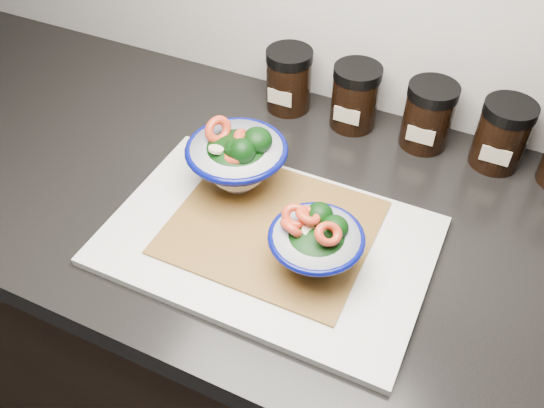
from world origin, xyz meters
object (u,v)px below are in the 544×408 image
at_px(cutting_board, 268,241).
at_px(spice_jar_a, 289,80).
at_px(bowl_left, 238,158).
at_px(spice_jar_b, 355,97).
at_px(spice_jar_d, 502,135).
at_px(bowl_right, 316,243).
at_px(spice_jar_c, 428,116).

bearing_deg(cutting_board, spice_jar_a, 109.21).
xyz_separation_m(bowl_left, spice_jar_b, (0.10, 0.24, -0.01)).
distance_m(spice_jar_a, spice_jar_d, 0.37).
bearing_deg(bowl_left, bowl_right, -30.68).
height_order(bowl_right, spice_jar_c, spice_jar_c).
height_order(cutting_board, bowl_left, bowl_left).
xyz_separation_m(cutting_board, spice_jar_b, (0.01, 0.32, 0.05)).
bearing_deg(cutting_board, spice_jar_d, 51.10).
xyz_separation_m(spice_jar_a, spice_jar_d, (0.37, 0.00, 0.00)).
xyz_separation_m(cutting_board, spice_jar_d, (0.26, 0.32, 0.05)).
bearing_deg(spice_jar_d, bowl_right, -118.09).
xyz_separation_m(bowl_left, spice_jar_d, (0.34, 0.24, -0.01)).
distance_m(bowl_right, spice_jar_d, 0.38).
height_order(cutting_board, bowl_right, bowl_right).
xyz_separation_m(bowl_right, spice_jar_d, (0.18, 0.34, 0.00)).
relative_size(spice_jar_a, spice_jar_c, 1.00).
bearing_deg(spice_jar_d, spice_jar_b, 180.00).
xyz_separation_m(spice_jar_a, spice_jar_c, (0.25, 0.00, 0.00)).
xyz_separation_m(bowl_left, bowl_right, (0.17, -0.10, -0.01)).
bearing_deg(bowl_left, spice_jar_b, 66.99).
relative_size(cutting_board, spice_jar_c, 3.98).
bearing_deg(spice_jar_a, spice_jar_b, 0.00).
height_order(cutting_board, spice_jar_d, spice_jar_d).
distance_m(bowl_left, spice_jar_c, 0.33).
bearing_deg(bowl_right, bowl_left, 149.32).
relative_size(bowl_left, spice_jar_d, 1.35).
relative_size(bowl_right, spice_jar_c, 1.11).
height_order(bowl_right, spice_jar_b, spice_jar_b).
distance_m(spice_jar_b, spice_jar_c, 0.13).
distance_m(cutting_board, bowl_right, 0.09).
xyz_separation_m(spice_jar_b, spice_jar_d, (0.24, 0.00, 0.00)).
xyz_separation_m(cutting_board, spice_jar_a, (-0.11, 0.32, 0.05)).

